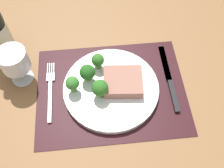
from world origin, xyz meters
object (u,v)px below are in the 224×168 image
at_px(plate, 111,88).
at_px(fork, 50,90).
at_px(steak, 123,82).
at_px(wine_glass, 14,62).
at_px(knife, 170,82).

xyz_separation_m(plate, fork, (-0.17, 0.01, -0.01)).
relative_size(steak, fork, 0.55).
distance_m(steak, wine_glass, 0.30).
relative_size(plate, steak, 2.52).
xyz_separation_m(steak, knife, (0.14, 0.00, -0.03)).
height_order(plate, knife, plate).
relative_size(fork, wine_glass, 1.66).
bearing_deg(knife, steak, 176.82).
xyz_separation_m(plate, steak, (0.03, 0.01, 0.02)).
xyz_separation_m(plate, knife, (0.17, 0.01, -0.00)).
distance_m(plate, steak, 0.04).
xyz_separation_m(steak, wine_glass, (-0.28, 0.06, 0.05)).
relative_size(steak, knife, 0.46).
bearing_deg(wine_glass, knife, -8.31).
xyz_separation_m(steak, fork, (-0.20, 0.01, -0.03)).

